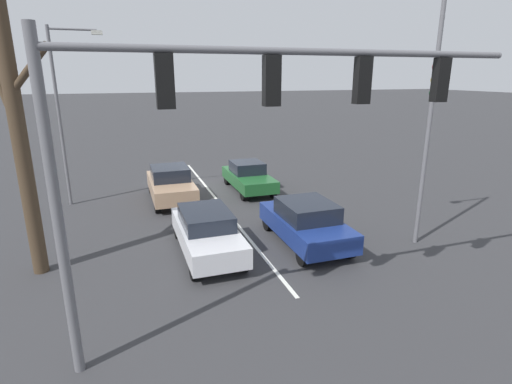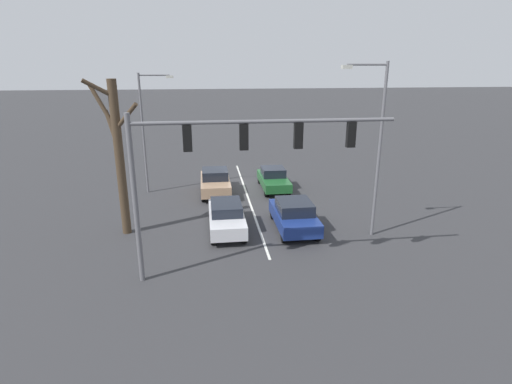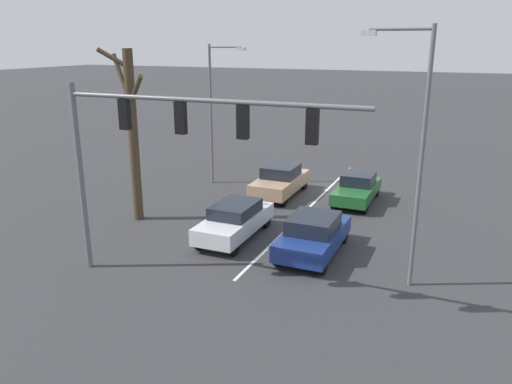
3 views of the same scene
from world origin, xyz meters
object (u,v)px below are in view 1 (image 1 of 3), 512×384
at_px(car_darkgreen_leftlane_second, 248,176).
at_px(street_lamp_left_shoulder, 426,105).
at_px(traffic_signal_gantry, 240,114).
at_px(car_tan_midlane_second, 171,184).
at_px(bare_tree_near, 17,134).
at_px(street_lamp_right_shoulder, 64,105).
at_px(car_silver_midlane_front, 207,231).
at_px(car_navy_leftlane_front, 306,222).

bearing_deg(car_darkgreen_leftlane_second, street_lamp_left_shoulder, 111.99).
bearing_deg(traffic_signal_gantry, car_tan_midlane_second, -89.00).
relative_size(traffic_signal_gantry, bare_tree_near, 1.31).
relative_size(street_lamp_right_shoulder, bare_tree_near, 1.01).
distance_m(car_darkgreen_leftlane_second, street_lamp_left_shoulder, 9.67).
height_order(car_silver_midlane_front, street_lamp_right_shoulder, street_lamp_right_shoulder).
bearing_deg(traffic_signal_gantry, car_darkgreen_leftlane_second, -108.48).
distance_m(car_navy_leftlane_front, street_lamp_left_shoulder, 5.38).
bearing_deg(street_lamp_left_shoulder, car_darkgreen_leftlane_second, -68.01).
bearing_deg(traffic_signal_gantry, car_silver_midlane_front, -92.21).
xyz_separation_m(car_navy_leftlane_front, car_tan_midlane_second, (3.77, -6.52, 0.02)).
bearing_deg(bare_tree_near, traffic_signal_gantry, 134.90).
bearing_deg(car_navy_leftlane_front, car_silver_midlane_front, -5.26).
bearing_deg(car_tan_midlane_second, street_lamp_right_shoulder, -11.30).
height_order(car_tan_midlane_second, street_lamp_left_shoulder, street_lamp_left_shoulder).
bearing_deg(traffic_signal_gantry, street_lamp_left_shoulder, -156.81).
height_order(car_darkgreen_leftlane_second, bare_tree_near, bare_tree_near).
xyz_separation_m(car_silver_midlane_front, street_lamp_left_shoulder, (-6.85, 1.51, 3.97)).
relative_size(car_darkgreen_leftlane_second, traffic_signal_gantry, 0.43).
distance_m(car_silver_midlane_front, car_darkgreen_leftlane_second, 7.54).
bearing_deg(car_darkgreen_leftlane_second, car_navy_leftlane_front, 88.76).
bearing_deg(traffic_signal_gantry, car_navy_leftlane_front, -130.43).
bearing_deg(car_navy_leftlane_front, car_darkgreen_leftlane_second, -91.24).
distance_m(street_lamp_left_shoulder, bare_tree_near, 12.01).
distance_m(car_navy_leftlane_front, traffic_signal_gantry, 6.90).
xyz_separation_m(car_tan_midlane_second, car_darkgreen_leftlane_second, (-3.92, -0.44, -0.07)).
distance_m(car_tan_midlane_second, bare_tree_near, 8.19).
relative_size(car_silver_midlane_front, street_lamp_left_shoulder, 0.53).
relative_size(car_tan_midlane_second, car_darkgreen_leftlane_second, 1.03).
bearing_deg(street_lamp_left_shoulder, bare_tree_near, -8.81).
bearing_deg(car_navy_leftlane_front, traffic_signal_gantry, 49.57).
relative_size(car_navy_leftlane_front, car_silver_midlane_front, 0.96).
distance_m(car_darkgreen_leftlane_second, bare_tree_near, 11.16).
xyz_separation_m(car_tan_midlane_second, street_lamp_left_shoulder, (-7.21, 7.72, 3.94)).
distance_m(car_silver_midlane_front, traffic_signal_gantry, 6.14).
distance_m(car_tan_midlane_second, street_lamp_right_shoulder, 5.58).
bearing_deg(car_silver_midlane_front, street_lamp_right_shoulder, -57.34).
height_order(car_darkgreen_leftlane_second, street_lamp_right_shoulder, street_lamp_right_shoulder).
bearing_deg(traffic_signal_gantry, street_lamp_right_shoulder, -69.42).
height_order(car_tan_midlane_second, street_lamp_right_shoulder, street_lamp_right_shoulder).
relative_size(traffic_signal_gantry, street_lamp_right_shoulder, 1.29).
height_order(car_silver_midlane_front, car_darkgreen_leftlane_second, car_silver_midlane_front).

